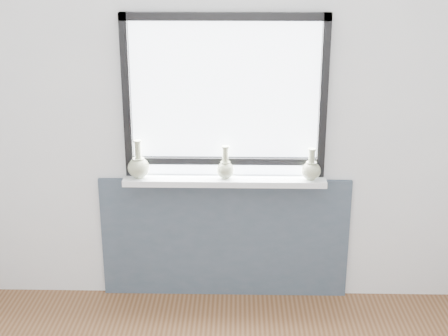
{
  "coord_description": "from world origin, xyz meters",
  "views": [
    {
      "loc": [
        0.08,
        -2.13,
        2.27
      ],
      "look_at": [
        0.0,
        1.55,
        1.02
      ],
      "focal_mm": 50.0,
      "sensor_mm": 36.0,
      "label": 1
    }
  ],
  "objects_px": {
    "vase_a": "(139,166)",
    "windowsill": "(225,180)",
    "vase_b": "(225,168)",
    "vase_c": "(311,169)"
  },
  "relations": [
    {
      "from": "vase_b",
      "to": "vase_c",
      "type": "bearing_deg",
      "value": -1.43
    },
    {
      "from": "windowsill",
      "to": "vase_c",
      "type": "bearing_deg",
      "value": -2.04
    },
    {
      "from": "vase_b",
      "to": "vase_a",
      "type": "bearing_deg",
      "value": -179.92
    },
    {
      "from": "vase_c",
      "to": "vase_a",
      "type": "bearing_deg",
      "value": 179.34
    },
    {
      "from": "vase_a",
      "to": "vase_c",
      "type": "relative_size",
      "value": 1.21
    },
    {
      "from": "windowsill",
      "to": "vase_a",
      "type": "height_order",
      "value": "vase_a"
    },
    {
      "from": "windowsill",
      "to": "vase_a",
      "type": "xyz_separation_m",
      "value": [
        -0.56,
        -0.01,
        0.1
      ]
    },
    {
      "from": "vase_a",
      "to": "windowsill",
      "type": "bearing_deg",
      "value": 0.71
    },
    {
      "from": "windowsill",
      "to": "vase_b",
      "type": "relative_size",
      "value": 6.09
    },
    {
      "from": "vase_b",
      "to": "vase_c",
      "type": "distance_m",
      "value": 0.55
    }
  ]
}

